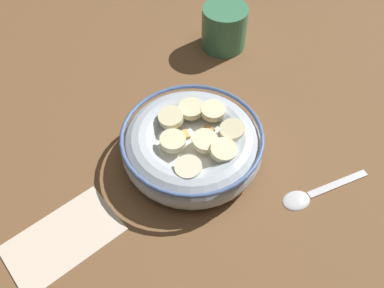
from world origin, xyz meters
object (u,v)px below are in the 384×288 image
(cereal_bowl, at_px, (192,144))
(folded_napkin, at_px, (63,238))
(coffee_mug, at_px, (225,27))
(spoon, at_px, (308,195))

(cereal_bowl, xyz_separation_m, folded_napkin, (-0.20, 0.06, -0.03))
(folded_napkin, bearing_deg, cereal_bowl, -16.97)
(cereal_bowl, relative_size, folded_napkin, 1.41)
(coffee_mug, bearing_deg, folded_napkin, -174.98)
(cereal_bowl, distance_m, folded_napkin, 0.21)
(cereal_bowl, distance_m, spoon, 0.17)
(coffee_mug, bearing_deg, spoon, -128.68)
(coffee_mug, xyz_separation_m, folded_napkin, (-0.45, -0.04, -0.04))
(spoon, xyz_separation_m, folded_napkin, (-0.23, 0.23, -0.00))
(cereal_bowl, height_order, folded_napkin, cereal_bowl)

